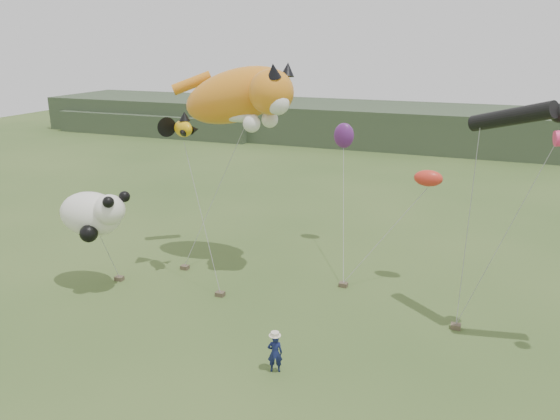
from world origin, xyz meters
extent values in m
plane|color=#385123|center=(0.00, 0.00, 0.00)|extent=(120.00, 120.00, 0.00)
cube|color=#2D3D28|center=(0.00, 45.00, 2.00)|extent=(90.00, 12.00, 4.00)
cube|color=#2D3D28|center=(-30.00, 42.00, 1.25)|extent=(25.00, 8.00, 2.50)
imported|color=#131A47|center=(1.59, -0.29, 0.71)|extent=(0.61, 0.50, 1.42)
cube|color=brown|center=(-5.84, 6.21, 0.10)|extent=(0.38, 0.31, 0.20)
cube|color=brown|center=(-2.83, 4.19, 0.10)|extent=(0.38, 0.31, 0.20)
cube|color=brown|center=(7.18, 4.99, 0.10)|extent=(0.38, 0.31, 0.20)
cube|color=brown|center=(-8.06, 3.94, 0.10)|extent=(0.38, 0.31, 0.20)
cube|color=brown|center=(2.04, 7.12, 0.10)|extent=(0.38, 0.31, 0.20)
ellipsoid|color=orange|center=(-3.72, 8.20, 8.40)|extent=(5.95, 2.86, 3.81)
sphere|color=orange|center=(-1.51, 7.09, 8.73)|extent=(2.00, 2.00, 2.00)
cone|color=black|center=(-1.17, 6.54, 9.68)|extent=(0.62, 0.76, 0.75)
cone|color=black|center=(-0.95, 7.65, 9.68)|extent=(0.62, 0.72, 0.71)
sphere|color=silver|center=(-1.06, 6.76, 8.29)|extent=(1.00, 1.00, 1.00)
ellipsoid|color=silver|center=(-3.50, 7.87, 7.51)|extent=(1.95, 0.98, 0.61)
sphere|color=silver|center=(-2.17, 6.43, 7.40)|extent=(0.78, 0.78, 0.78)
sphere|color=silver|center=(-1.95, 7.98, 7.40)|extent=(0.78, 0.78, 0.78)
cylinder|color=orange|center=(-6.61, 9.09, 8.84)|extent=(2.07, 1.51, 1.20)
ellipsoid|color=gold|center=(-5.21, 5.71, 7.12)|extent=(1.55, 1.32, 0.86)
cone|color=black|center=(-6.41, 6.01, 7.12)|extent=(1.09, 1.14, 0.90)
cone|color=black|center=(-5.11, 5.71, 7.67)|extent=(0.50, 0.50, 0.40)
cone|color=black|center=(-4.91, 5.21, 7.02)|extent=(0.53, 0.56, 0.40)
cone|color=black|center=(-4.91, 6.21, 7.02)|extent=(0.53, 0.56, 0.40)
cylinder|color=black|center=(8.25, 5.60, 8.31)|extent=(3.02, 2.45, 1.44)
sphere|color=black|center=(9.72, 5.08, 8.57)|extent=(0.65, 0.65, 0.65)
ellipsoid|color=white|center=(-8.59, 3.09, 3.50)|extent=(2.99, 2.00, 2.00)
sphere|color=white|center=(-7.26, 2.76, 3.94)|extent=(1.33, 1.33, 1.33)
sphere|color=black|center=(-6.93, 2.32, 4.44)|extent=(0.49, 0.49, 0.49)
sphere|color=black|center=(-6.82, 3.26, 4.44)|extent=(0.49, 0.49, 0.49)
sphere|color=black|center=(-8.04, 2.21, 2.95)|extent=(0.78, 0.78, 0.78)
sphere|color=black|center=(-9.48, 3.43, 3.06)|extent=(0.78, 0.78, 0.78)
ellipsoid|color=red|center=(5.27, 8.90, 5.04)|extent=(1.26, 0.73, 0.73)
ellipsoid|color=#591F6A|center=(0.41, 12.54, 6.08)|extent=(1.09, 0.72, 1.33)
camera|label=1|loc=(7.65, -15.40, 10.91)|focal=35.00mm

